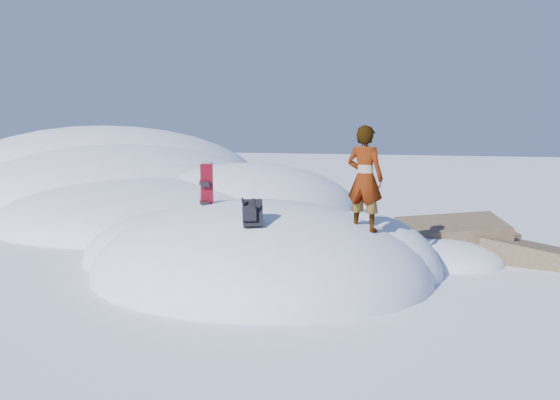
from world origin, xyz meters
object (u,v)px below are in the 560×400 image
(snowboard_dark, at_px, (205,195))
(backpack, at_px, (252,214))
(person, at_px, (365,178))
(snowboard_red, at_px, (207,197))

(snowboard_dark, distance_m, backpack, 2.21)
(snowboard_dark, xyz_separation_m, backpack, (1.67, -1.44, -0.10))
(person, bearing_deg, snowboard_red, 16.21)
(snowboard_red, bearing_deg, snowboard_dark, 101.64)
(snowboard_red, distance_m, snowboard_dark, 0.32)
(snowboard_dark, relative_size, person, 0.73)
(backpack, relative_size, person, 0.29)
(person, bearing_deg, backpack, 51.13)
(snowboard_red, xyz_separation_m, person, (3.20, 0.08, 0.45))
(snowboard_dark, height_order, backpack, snowboard_dark)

